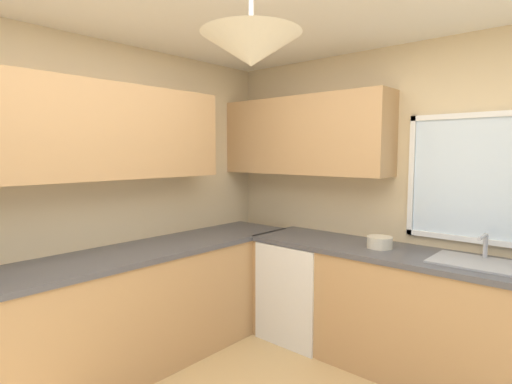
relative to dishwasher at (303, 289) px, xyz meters
name	(u,v)px	position (x,y,z in m)	size (l,w,h in m)	color
room_shell	(219,129)	(0.03, -1.04, 1.37)	(3.69, 3.98, 2.57)	beige
counter_run_left	(97,321)	(-0.66, -1.59, 0.02)	(0.65, 3.59, 0.91)	tan
counter_run_back	(420,316)	(1.03, 0.03, 0.02)	(2.78, 0.65, 0.91)	tan
dishwasher	(303,289)	(0.00, 0.00, 0.00)	(0.60, 0.60, 0.87)	white
sink_assembly	(479,262)	(1.39, 0.04, 0.49)	(0.58, 0.40, 0.19)	#9EA0A5
bowl	(380,242)	(0.69, 0.03, 0.52)	(0.19, 0.19, 0.09)	beige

